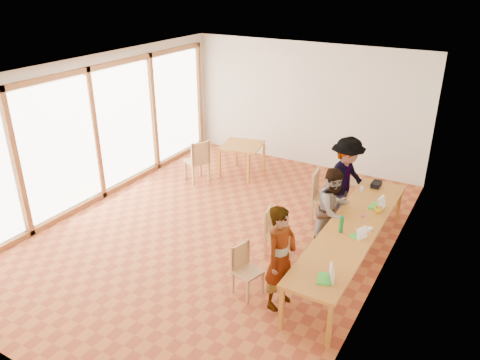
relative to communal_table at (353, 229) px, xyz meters
The scene contains 25 objects.
ground 2.60m from the communal_table, behind, with size 8.00×8.00×0.00m, color #AC5729.
wall_back 4.66m from the communal_table, 123.02° to the left, with size 6.00×0.10×3.00m, color beige.
wall_front 4.91m from the communal_table, 121.04° to the right, with size 6.00×0.10×3.00m, color beige.
wall_right 0.95m from the communal_table, 17.08° to the right, with size 0.10×8.00×3.00m, color beige.
window_wall 5.52m from the communal_table, behind, with size 0.10×8.00×3.00m, color white.
ceiling 3.41m from the communal_table, behind, with size 6.00×8.00×0.04m, color white.
communal_table is the anchor object (origin of this frame).
side_table 4.22m from the communal_table, 144.90° to the left, with size 0.90×0.90×0.75m.
chair_near 1.90m from the communal_table, 129.46° to the right, with size 0.46×0.46×0.43m.
chair_mid 1.35m from the communal_table, 168.85° to the right, with size 0.45×0.45×0.44m.
chair_far 1.58m from the communal_table, 130.25° to the left, with size 0.55×0.55×0.55m.
chair_empty 2.45m from the communal_table, 110.70° to the left, with size 0.55×0.55×0.51m.
chair_spare 4.36m from the communal_table, 159.34° to the left, with size 0.63×0.63×0.54m.
person_near 1.59m from the communal_table, 112.08° to the right, with size 0.58×0.38×1.60m, color gray.
person_mid 0.59m from the communal_table, 142.78° to the left, with size 0.74×0.58×1.53m, color gray.
person_far 1.60m from the communal_table, 113.03° to the left, with size 1.11×0.64×1.71m, color gray.
laptop_near 1.57m from the communal_table, 84.72° to the right, with size 0.29×0.31×0.22m.
laptop_mid 0.35m from the communal_table, 56.69° to the right, with size 0.26×0.27×0.18m.
laptop_far 0.87m from the communal_table, 77.88° to the left, with size 0.26×0.28×0.22m.
yellow_mug 0.71m from the communal_table, 71.56° to the left, with size 0.13×0.13×0.11m, color yellow.
green_bottle 0.35m from the communal_table, 113.41° to the right, with size 0.07×0.07×0.28m, color #13672D.
clear_glass 1.40m from the communal_table, 101.43° to the left, with size 0.07×0.07×0.09m, color silver.
condiment_cup 0.28m from the communal_table, ahead, with size 0.08×0.08×0.06m, color white.
pink_phone 0.42m from the communal_table, 84.10° to the left, with size 0.05×0.10×0.01m, color #CE3B72.
black_pouch 1.70m from the communal_table, 93.02° to the left, with size 0.16×0.26×0.09m, color black.
Camera 1 is at (4.19, -6.42, 4.54)m, focal length 35.00 mm.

